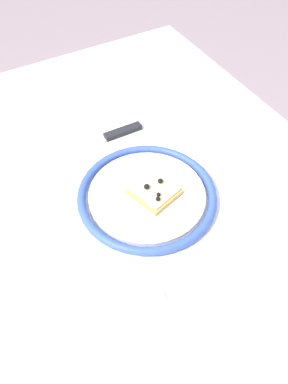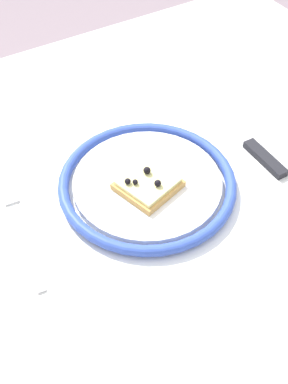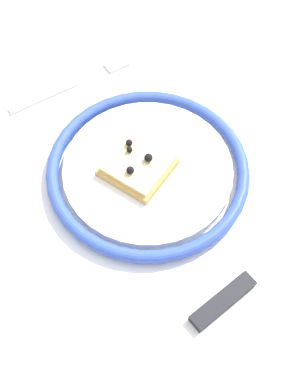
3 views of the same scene
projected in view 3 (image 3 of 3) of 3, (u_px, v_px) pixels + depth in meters
name	position (u px, v px, depth m)	size (l,w,h in m)	color
ground_plane	(154.00, 324.00, 1.34)	(6.00, 6.00, 0.00)	gray
dining_table	(161.00, 197.00, 0.76)	(1.14, 0.87, 0.77)	white
plate	(147.00, 169.00, 0.66)	(0.27, 0.27, 0.02)	white
pizza_slice_near	(137.00, 166.00, 0.65)	(0.10, 0.10, 0.03)	tan
knife	(243.00, 285.00, 0.58)	(0.02, 0.24, 0.01)	silver
fork	(71.00, 84.00, 0.75)	(0.04, 0.20, 0.00)	silver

